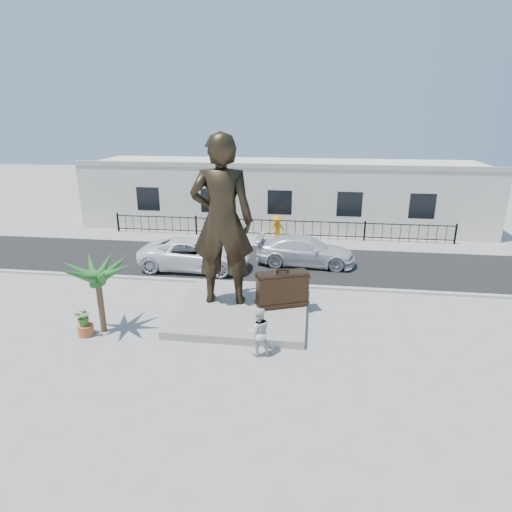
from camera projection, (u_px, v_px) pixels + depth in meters
The scene contains 16 objects.
ground at pixel (249, 331), 16.00m from camera, with size 100.00×100.00×0.00m, color #9E9991.
street at pixel (271, 261), 23.52m from camera, with size 40.00×7.00×0.01m, color black.
curb at pixel (263, 284), 20.21m from camera, with size 40.00×0.25×0.12m, color #A5A399.
far_sidewalk at pixel (277, 241), 27.27m from camera, with size 40.00×2.50×0.02m, color #9E9991.
plinth at pixel (242, 309), 17.42m from camera, with size 5.20×5.20×0.30m, color gray.
fence at pixel (278, 229), 27.84m from camera, with size 22.00×0.10×1.20m, color black.
building at pixel (284, 193), 31.28m from camera, with size 28.00×7.00×4.40m, color silver.
statue at pixel (222, 221), 16.80m from camera, with size 2.49×1.63×6.83m, color black.
suitcase at pixel (282, 289), 17.19m from camera, with size 2.04×0.65×1.44m, color black.
tourist at pixel (259, 332), 14.19m from camera, with size 0.83×0.64×1.70m, color silver.
car_white at pixel (195, 254), 22.20m from camera, with size 2.62×5.67×1.58m, color white.
car_silver at pixel (305, 251), 22.82m from camera, with size 2.13×5.24×1.52m, color silver.
worker at pixel (277, 229), 26.74m from camera, with size 1.11×0.64×1.71m, color orange.
palm_tree at pixel (104, 331), 15.99m from camera, with size 1.80×1.80×3.20m, color #1D521E, non-canonical shape.
planter at pixel (86, 330), 15.64m from camera, with size 0.56×0.56×0.40m, color #A9552C.
shrub at pixel (84, 317), 15.46m from camera, with size 0.61×0.53×0.68m, color #356721.
Camera 1 is at (2.19, -14.12, 7.73)m, focal length 30.00 mm.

